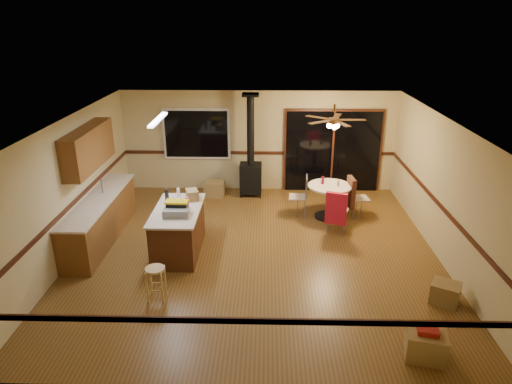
{
  "coord_description": "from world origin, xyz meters",
  "views": [
    {
      "loc": [
        0.2,
        -7.92,
        4.37
      ],
      "look_at": [
        0.0,
        0.3,
        1.15
      ],
      "focal_mm": 32.0,
      "sensor_mm": 36.0,
      "label": 1
    }
  ],
  "objects_px": {
    "blue_bucket": "(184,261)",
    "dining_table": "(329,195)",
    "toolbox_black": "(177,208)",
    "chair_right": "(352,193)",
    "wood_stove": "(251,168)",
    "box_under_window": "(215,189)",
    "toolbox_grey": "(176,213)",
    "box_corner_b": "(445,293)",
    "bar_stool": "(156,283)",
    "chair_near": "(336,208)",
    "kitchen_island": "(178,230)",
    "box_corner_a": "(426,344)",
    "chair_left": "(303,191)"
  },
  "relations": [
    {
      "from": "toolbox_grey",
      "to": "chair_right",
      "type": "xyz_separation_m",
      "value": [
        3.59,
        2.05,
        -0.37
      ]
    },
    {
      "from": "wood_stove",
      "to": "box_under_window",
      "type": "relative_size",
      "value": 5.17
    },
    {
      "from": "toolbox_grey",
      "to": "box_corner_b",
      "type": "xyz_separation_m",
      "value": [
        4.55,
        -1.28,
        -0.8
      ]
    },
    {
      "from": "bar_stool",
      "to": "chair_right",
      "type": "relative_size",
      "value": 0.82
    },
    {
      "from": "dining_table",
      "to": "chair_near",
      "type": "height_order",
      "value": "chair_near"
    },
    {
      "from": "chair_left",
      "to": "box_under_window",
      "type": "bearing_deg",
      "value": 151.72
    },
    {
      "from": "chair_right",
      "to": "chair_near",
      "type": "bearing_deg",
      "value": -117.94
    },
    {
      "from": "box_under_window",
      "to": "chair_right",
      "type": "bearing_deg",
      "value": -20.49
    },
    {
      "from": "bar_stool",
      "to": "dining_table",
      "type": "relative_size",
      "value": 0.59
    },
    {
      "from": "chair_near",
      "to": "bar_stool",
      "type": "bearing_deg",
      "value": -143.01
    },
    {
      "from": "wood_stove",
      "to": "toolbox_grey",
      "type": "distance_m",
      "value": 3.61
    },
    {
      "from": "chair_near",
      "to": "box_corner_a",
      "type": "relative_size",
      "value": 1.35
    },
    {
      "from": "toolbox_black",
      "to": "chair_left",
      "type": "bearing_deg",
      "value": 38.3
    },
    {
      "from": "box_under_window",
      "to": "box_corner_b",
      "type": "bearing_deg",
      "value": -47.14
    },
    {
      "from": "toolbox_black",
      "to": "box_corner_b",
      "type": "relative_size",
      "value": 0.89
    },
    {
      "from": "bar_stool",
      "to": "toolbox_black",
      "type": "bearing_deg",
      "value": 85.24
    },
    {
      "from": "blue_bucket",
      "to": "dining_table",
      "type": "bearing_deg",
      "value": 37.9
    },
    {
      "from": "box_corner_b",
      "to": "chair_near",
      "type": "bearing_deg",
      "value": 120.61
    },
    {
      "from": "chair_near",
      "to": "chair_right",
      "type": "height_order",
      "value": "same"
    },
    {
      "from": "wood_stove",
      "to": "toolbox_grey",
      "type": "xyz_separation_m",
      "value": [
        -1.25,
        -3.37,
        0.24
      ]
    },
    {
      "from": "chair_near",
      "to": "chair_left",
      "type": "bearing_deg",
      "value": 123.28
    },
    {
      "from": "toolbox_black",
      "to": "chair_right",
      "type": "bearing_deg",
      "value": 27.86
    },
    {
      "from": "wood_stove",
      "to": "toolbox_black",
      "type": "distance_m",
      "value": 3.47
    },
    {
      "from": "box_under_window",
      "to": "box_corner_a",
      "type": "bearing_deg",
      "value": -58.99
    },
    {
      "from": "kitchen_island",
      "to": "box_under_window",
      "type": "distance_m",
      "value": 2.99
    },
    {
      "from": "toolbox_grey",
      "to": "bar_stool",
      "type": "relative_size",
      "value": 0.8
    },
    {
      "from": "kitchen_island",
      "to": "dining_table",
      "type": "relative_size",
      "value": 1.71
    },
    {
      "from": "toolbox_grey",
      "to": "chair_near",
      "type": "height_order",
      "value": "toolbox_grey"
    },
    {
      "from": "wood_stove",
      "to": "chair_near",
      "type": "height_order",
      "value": "wood_stove"
    },
    {
      "from": "toolbox_grey",
      "to": "chair_left",
      "type": "relative_size",
      "value": 0.89
    },
    {
      "from": "toolbox_grey",
      "to": "bar_stool",
      "type": "xyz_separation_m",
      "value": [
        -0.13,
        -1.29,
        -0.68
      ]
    },
    {
      "from": "wood_stove",
      "to": "box_corner_b",
      "type": "height_order",
      "value": "wood_stove"
    },
    {
      "from": "wood_stove",
      "to": "toolbox_grey",
      "type": "bearing_deg",
      "value": -110.35
    },
    {
      "from": "blue_bucket",
      "to": "box_under_window",
      "type": "distance_m",
      "value": 3.55
    },
    {
      "from": "blue_bucket",
      "to": "box_under_window",
      "type": "height_order",
      "value": "box_under_window"
    },
    {
      "from": "blue_bucket",
      "to": "chair_near",
      "type": "height_order",
      "value": "chair_near"
    },
    {
      "from": "bar_stool",
      "to": "kitchen_island",
      "type": "bearing_deg",
      "value": 87.28
    },
    {
      "from": "wood_stove",
      "to": "chair_right",
      "type": "xyz_separation_m",
      "value": [
        2.34,
        -1.32,
        -0.13
      ]
    },
    {
      "from": "kitchen_island",
      "to": "dining_table",
      "type": "bearing_deg",
      "value": 28.53
    },
    {
      "from": "box_corner_a",
      "to": "chair_near",
      "type": "bearing_deg",
      "value": 100.9
    },
    {
      "from": "chair_left",
      "to": "box_under_window",
      "type": "height_order",
      "value": "chair_left"
    },
    {
      "from": "blue_bucket",
      "to": "chair_left",
      "type": "bearing_deg",
      "value": 45.43
    },
    {
      "from": "toolbox_black",
      "to": "box_corner_a",
      "type": "distance_m",
      "value": 4.76
    },
    {
      "from": "chair_right",
      "to": "box_corner_b",
      "type": "xyz_separation_m",
      "value": [
        0.96,
        -3.33,
        -0.42
      ]
    },
    {
      "from": "wood_stove",
      "to": "box_corner_b",
      "type": "distance_m",
      "value": 5.73
    },
    {
      "from": "dining_table",
      "to": "box_corner_a",
      "type": "xyz_separation_m",
      "value": [
        0.75,
        -4.57,
        -0.34
      ]
    },
    {
      "from": "toolbox_black",
      "to": "chair_right",
      "type": "relative_size",
      "value": 0.54
    },
    {
      "from": "box_corner_a",
      "to": "box_corner_b",
      "type": "distance_m",
      "value": 1.46
    },
    {
      "from": "toolbox_black",
      "to": "box_corner_a",
      "type": "xyz_separation_m",
      "value": [
        3.83,
        -2.7,
        -0.81
      ]
    },
    {
      "from": "wood_stove",
      "to": "chair_near",
      "type": "bearing_deg",
      "value": -50.04
    }
  ]
}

